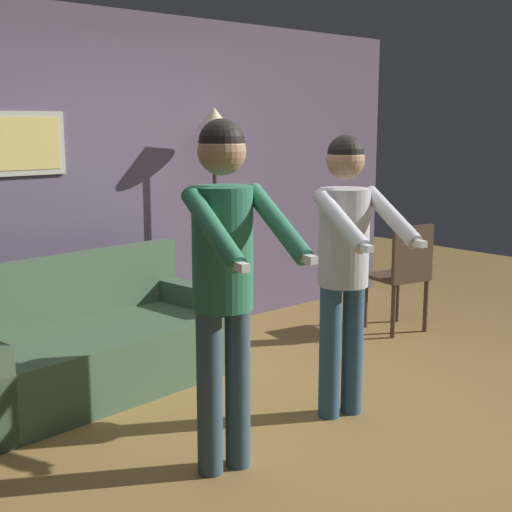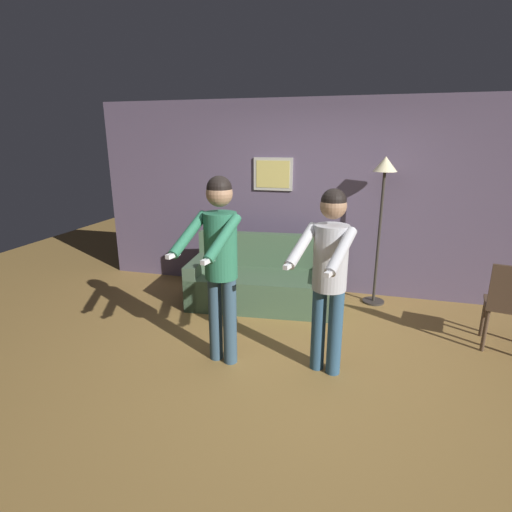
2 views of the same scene
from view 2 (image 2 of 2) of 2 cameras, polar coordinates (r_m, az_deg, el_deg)
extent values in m
plane|color=olive|center=(4.01, 4.56, -14.93)|extent=(12.00, 12.00, 0.00)
cube|color=#594B61|center=(5.54, 8.95, 8.09)|extent=(6.40, 0.06, 2.60)
cube|color=#B7B2A8|center=(5.56, 2.45, 11.61)|extent=(0.54, 0.02, 0.44)
cube|color=#D1BC61|center=(5.55, 2.42, 11.60)|extent=(0.46, 0.01, 0.36)
cube|color=#425C41|center=(5.18, 1.20, -4.78)|extent=(1.97, 1.03, 0.42)
cube|color=#425C41|center=(5.38, 1.80, 0.89)|extent=(1.90, 0.32, 0.45)
cube|color=#425741|center=(5.34, -8.07, -3.37)|extent=(0.24, 0.86, 0.58)
cube|color=#455C46|center=(5.11, 10.94, -4.46)|extent=(0.24, 0.86, 0.58)
cylinder|color=#332D28|center=(5.55, 16.39, -6.22)|extent=(0.28, 0.28, 0.02)
cylinder|color=#332D28|center=(5.29, 17.13, 2.33)|extent=(0.04, 0.04, 1.68)
cone|color=#F9EAB7|center=(5.15, 18.01, 12.40)|extent=(0.29, 0.29, 0.18)
cylinder|color=#324C5E|center=(3.90, -5.81, -8.82)|extent=(0.13, 0.13, 0.85)
cylinder|color=#324C5E|center=(3.82, -3.76, -9.31)|extent=(0.13, 0.13, 0.85)
cylinder|color=#286B4C|center=(3.61, -5.07, 1.47)|extent=(0.30, 0.30, 0.61)
sphere|color=#9E7556|center=(3.52, -5.26, 8.90)|extent=(0.23, 0.23, 0.23)
sphere|color=black|center=(3.51, -5.28, 9.56)|extent=(0.22, 0.22, 0.22)
cylinder|color=#286B4C|center=(3.48, -9.54, 3.16)|extent=(0.19, 0.52, 0.34)
cube|color=white|center=(3.33, -11.78, 0.14)|extent=(0.07, 0.15, 0.04)
cylinder|color=#286B4C|center=(3.29, -4.74, 2.59)|extent=(0.19, 0.52, 0.34)
cube|color=white|center=(3.14, -6.90, -0.64)|extent=(0.07, 0.15, 0.04)
cylinder|color=#2D516C|center=(3.77, 8.89, -10.19)|extent=(0.13, 0.13, 0.81)
cylinder|color=#2D516C|center=(3.72, 11.20, -10.69)|extent=(0.13, 0.13, 0.81)
cylinder|color=#B2B2B7|center=(3.49, 10.60, -0.24)|extent=(0.30, 0.30, 0.57)
sphere|color=#9E7556|center=(3.39, 11.00, 7.04)|extent=(0.22, 0.22, 0.22)
sphere|color=black|center=(3.39, 11.03, 7.69)|extent=(0.21, 0.21, 0.21)
cylinder|color=#B2B2B7|center=(3.32, 6.58, 1.58)|extent=(0.22, 0.50, 0.31)
cube|color=white|center=(3.15, 4.78, -1.35)|extent=(0.08, 0.16, 0.04)
cylinder|color=#B2B2B7|center=(3.20, 12.11, 0.74)|extent=(0.22, 0.50, 0.31)
cube|color=white|center=(3.03, 10.54, -2.35)|extent=(0.08, 0.16, 0.04)
cylinder|color=#4C3828|center=(5.03, 29.71, -7.57)|extent=(0.04, 0.04, 0.45)
cylinder|color=#4C3828|center=(4.70, 29.89, -9.24)|extent=(0.04, 0.04, 0.45)
cube|color=#4C3828|center=(4.79, 32.34, -5.99)|extent=(0.49, 0.49, 0.03)
camera|label=1|loc=(3.43, -64.20, 1.63)|focal=50.00mm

